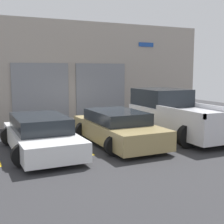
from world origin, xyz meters
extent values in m
plane|color=#2D2D30|center=(0.00, 0.00, 0.00)|extent=(28.00, 28.00, 0.00)
cube|color=#9E9389|center=(0.00, 3.30, 2.51)|extent=(14.46, 0.60, 5.03)
cube|color=slate|center=(-1.73, 2.96, 1.49)|extent=(2.65, 0.08, 2.98)
cube|color=slate|center=(1.33, 2.96, 1.49)|extent=(2.65, 0.08, 2.98)
cube|color=#1E4799|center=(3.98, 2.97, 4.00)|extent=(0.90, 0.03, 0.22)
cube|color=silver|center=(2.78, -1.70, 0.67)|extent=(1.99, 5.00, 0.90)
cube|color=#1E2328|center=(2.78, -0.33, 1.49)|extent=(1.83, 2.25, 0.72)
cube|color=silver|center=(1.83, -2.83, 1.21)|extent=(0.08, 2.75, 0.18)
cube|color=silver|center=(3.74, -2.83, 1.21)|extent=(0.08, 2.75, 0.18)
cylinder|color=black|center=(1.90, -0.15, 0.40)|extent=(0.80, 0.22, 0.80)
cylinder|color=black|center=(3.67, -0.15, 0.40)|extent=(0.80, 0.22, 0.80)
cylinder|color=black|center=(1.90, -3.25, 0.40)|extent=(0.80, 0.22, 0.80)
cube|color=white|center=(-2.78, -1.70, 0.43)|extent=(1.81, 4.50, 0.56)
cube|color=#1E2328|center=(-2.78, -1.59, 0.95)|extent=(1.59, 2.47, 0.48)
cylinder|color=black|center=(-3.58, -0.31, 0.33)|extent=(0.66, 0.22, 0.66)
cylinder|color=black|center=(-1.99, -0.31, 0.33)|extent=(0.66, 0.22, 0.66)
cylinder|color=black|center=(-3.58, -3.10, 0.33)|extent=(0.66, 0.22, 0.66)
cylinder|color=black|center=(-1.99, -3.10, 0.33)|extent=(0.66, 0.22, 0.66)
cube|color=#9E8956|center=(0.00, -1.70, 0.46)|extent=(1.85, 4.50, 0.64)
cube|color=#1E2328|center=(0.00, -1.59, 0.99)|extent=(1.63, 2.48, 0.41)
cylinder|color=black|center=(-0.81, -0.31, 0.32)|extent=(0.63, 0.22, 0.63)
cylinder|color=black|center=(0.81, -0.31, 0.32)|extent=(0.63, 0.22, 0.63)
cylinder|color=black|center=(-0.81, -3.10, 0.32)|extent=(0.63, 0.22, 0.63)
cylinder|color=black|center=(0.81, -3.10, 0.32)|extent=(0.63, 0.22, 0.63)
cube|color=gold|center=(-1.39, -1.70, 0.00)|extent=(0.12, 2.20, 0.01)
cube|color=gold|center=(1.39, -1.70, 0.00)|extent=(0.12, 2.20, 0.01)
cube|color=gold|center=(4.18, -1.70, 0.00)|extent=(0.12, 2.20, 0.01)
camera|label=1|loc=(-4.90, -11.66, 2.67)|focal=50.00mm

